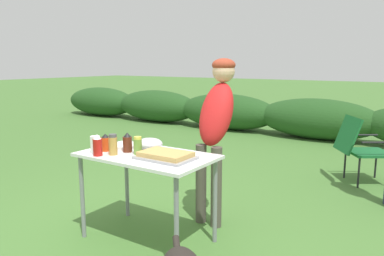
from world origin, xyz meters
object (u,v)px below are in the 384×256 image
(standing_person_in_gray_fleece, at_px, (216,120))
(camp_chair_green_behind_table, at_px, (361,146))
(relish_jar, at_px, (138,146))
(hot_sauce_bottle, at_px, (105,143))
(food_tray, at_px, (166,156))
(bbq_sauce_bottle, at_px, (127,143))
(ketchup_bottle, at_px, (97,146))
(paper_cup_stack, at_px, (95,144))
(plate_stack, at_px, (124,146))
(spice_jar, at_px, (113,145))
(folding_table, at_px, (147,163))
(mixing_bowl, at_px, (149,144))

(standing_person_in_gray_fleece, relative_size, camp_chair_green_behind_table, 1.82)
(relish_jar, distance_m, hot_sauce_bottle, 0.31)
(food_tray, height_order, bbq_sauce_bottle, bbq_sauce_bottle)
(camp_chair_green_behind_table, bearing_deg, bbq_sauce_bottle, -61.56)
(ketchup_bottle, bearing_deg, paper_cup_stack, 147.41)
(bbq_sauce_bottle, bearing_deg, camp_chair_green_behind_table, 62.29)
(plate_stack, bearing_deg, hot_sauce_bottle, -99.31)
(food_tray, bearing_deg, relish_jar, -179.94)
(paper_cup_stack, distance_m, spice_jar, 0.17)
(food_tray, bearing_deg, plate_stack, 168.12)
(food_tray, height_order, plate_stack, food_tray)
(spice_jar, xyz_separation_m, bbq_sauce_bottle, (0.03, 0.14, -0.00))
(plate_stack, distance_m, paper_cup_stack, 0.29)
(bbq_sauce_bottle, bearing_deg, hot_sauce_bottle, -155.95)
(hot_sauce_bottle, bearing_deg, camp_chair_green_behind_table, 60.10)
(camp_chair_green_behind_table, bearing_deg, food_tray, -54.12)
(folding_table, bearing_deg, food_tray, -9.12)
(hot_sauce_bottle, bearing_deg, spice_jar, -21.96)
(relish_jar, bearing_deg, plate_stack, 156.61)
(paper_cup_stack, bearing_deg, spice_jar, 10.90)
(plate_stack, bearing_deg, bbq_sauce_bottle, -35.85)
(food_tray, height_order, paper_cup_stack, paper_cup_stack)
(ketchup_bottle, height_order, standing_person_in_gray_fleece, standing_person_in_gray_fleece)
(spice_jar, height_order, relish_jar, spice_jar)
(spice_jar, distance_m, hot_sauce_bottle, 0.16)
(spice_jar, bearing_deg, food_tray, 16.37)
(folding_table, height_order, hot_sauce_bottle, hot_sauce_bottle)
(spice_jar, bearing_deg, standing_person_in_gray_fleece, 59.10)
(folding_table, bearing_deg, bbq_sauce_bottle, -172.46)
(folding_table, distance_m, relish_jar, 0.16)
(food_tray, distance_m, hot_sauce_bottle, 0.59)
(bbq_sauce_bottle, bearing_deg, ketchup_bottle, -115.43)
(hot_sauce_bottle, height_order, camp_chair_green_behind_table, hot_sauce_bottle)
(paper_cup_stack, distance_m, bbq_sauce_bottle, 0.26)
(relish_jar, xyz_separation_m, camp_chair_green_behind_table, (1.26, 2.65, -0.34))
(mixing_bowl, distance_m, bbq_sauce_bottle, 0.19)
(bbq_sauce_bottle, height_order, hot_sauce_bottle, bbq_sauce_bottle)
(relish_jar, distance_m, bbq_sauce_bottle, 0.12)
(folding_table, bearing_deg, relish_jar, -150.32)
(plate_stack, distance_m, ketchup_bottle, 0.34)
(ketchup_bottle, height_order, bbq_sauce_bottle, ketchup_bottle)
(plate_stack, relative_size, hot_sauce_bottle, 1.60)
(folding_table, bearing_deg, ketchup_bottle, -139.35)
(bbq_sauce_bottle, bearing_deg, paper_cup_stack, -139.18)
(folding_table, distance_m, food_tray, 0.25)
(folding_table, xyz_separation_m, mixing_bowl, (-0.09, 0.14, 0.13))
(food_tray, bearing_deg, folding_table, 170.88)
(folding_table, relative_size, mixing_bowl, 4.81)
(paper_cup_stack, bearing_deg, bbq_sauce_bottle, 40.82)
(paper_cup_stack, bearing_deg, ketchup_bottle, -32.59)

